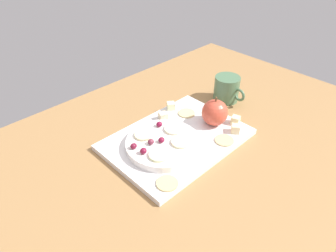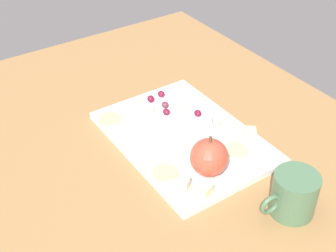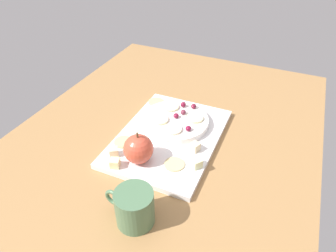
{
  "view_description": "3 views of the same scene",
  "coord_description": "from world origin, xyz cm",
  "px_view_note": "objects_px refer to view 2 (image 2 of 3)",
  "views": [
    {
      "loc": [
        -48.37,
        -41.74,
        54.86
      ],
      "look_at": [
        -3.78,
        4.22,
        8.26
      ],
      "focal_mm": 32.86,
      "sensor_mm": 36.0,
      "label": 1
    },
    {
      "loc": [
        57.4,
        -42.6,
        63.74
      ],
      "look_at": [
        -4.9,
        -0.77,
        7.62
      ],
      "focal_mm": 49.34,
      "sensor_mm": 36.0,
      "label": 2
    },
    {
      "loc": [
        55.1,
        26.99,
        56.4
      ],
      "look_at": [
        -1.52,
        2.14,
        9.67
      ],
      "focal_mm": 32.44,
      "sensor_mm": 36.0,
      "label": 3
    }
  ],
  "objects_px": {
    "cheese_cube_0": "(183,184)",
    "cracker_0": "(236,149)",
    "apple_whole": "(209,157)",
    "grape_2": "(165,105)",
    "grape_4": "(161,94)",
    "cracker_2": "(110,119)",
    "apple_slice_2": "(143,110)",
    "platter": "(183,137)",
    "apple_slice_3": "(182,103)",
    "grape_3": "(166,112)",
    "serving_dish": "(167,120)",
    "cracker_1": "(165,172)",
    "cup": "(293,194)",
    "grape_0": "(151,99)",
    "cheese_cube_3": "(225,124)",
    "grape_1": "(198,113)",
    "apple_slice_0": "(187,124)",
    "cheese_cube_2": "(250,133)",
    "apple_slice_1": "(160,126)",
    "cheese_cube_1": "(205,190)"
  },
  "relations": [
    {
      "from": "apple_slice_1",
      "to": "cracker_1",
      "type": "bearing_deg",
      "value": -28.54
    },
    {
      "from": "apple_whole",
      "to": "grape_4",
      "type": "distance_m",
      "value": 0.24
    },
    {
      "from": "cracker_2",
      "to": "apple_slice_2",
      "type": "relative_size",
      "value": 1.02
    },
    {
      "from": "apple_whole",
      "to": "grape_2",
      "type": "height_order",
      "value": "apple_whole"
    },
    {
      "from": "platter",
      "to": "grape_2",
      "type": "height_order",
      "value": "grape_2"
    },
    {
      "from": "cracker_1",
      "to": "cracker_2",
      "type": "height_order",
      "value": "same"
    },
    {
      "from": "apple_whole",
      "to": "cup",
      "type": "xyz_separation_m",
      "value": [
        0.14,
        0.07,
        -0.01
      ]
    },
    {
      "from": "cheese_cube_0",
      "to": "cracker_0",
      "type": "relative_size",
      "value": 0.45
    },
    {
      "from": "grape_4",
      "to": "grape_0",
      "type": "bearing_deg",
      "value": -81.33
    },
    {
      "from": "cheese_cube_1",
      "to": "grape_3",
      "type": "bearing_deg",
      "value": 163.43
    },
    {
      "from": "serving_dish",
      "to": "cracker_0",
      "type": "height_order",
      "value": "serving_dish"
    },
    {
      "from": "grape_2",
      "to": "apple_slice_2",
      "type": "relative_size",
      "value": 0.35
    },
    {
      "from": "grape_1",
      "to": "grape_3",
      "type": "bearing_deg",
      "value": -128.3
    },
    {
      "from": "serving_dish",
      "to": "cracker_2",
      "type": "xyz_separation_m",
      "value": [
        -0.08,
        -0.1,
        -0.01
      ]
    },
    {
      "from": "grape_3",
      "to": "apple_slice_1",
      "type": "bearing_deg",
      "value": -49.03
    },
    {
      "from": "cup",
      "to": "cracker_0",
      "type": "bearing_deg",
      "value": 174.09
    },
    {
      "from": "cheese_cube_0",
      "to": "grape_3",
      "type": "relative_size",
      "value": 1.32
    },
    {
      "from": "cheese_cube_1",
      "to": "grape_2",
      "type": "height_order",
      "value": "grape_2"
    },
    {
      "from": "cracker_1",
      "to": "grape_3",
      "type": "bearing_deg",
      "value": 145.57
    },
    {
      "from": "apple_slice_2",
      "to": "cheese_cube_0",
      "type": "bearing_deg",
      "value": -13.8
    },
    {
      "from": "apple_slice_3",
      "to": "grape_1",
      "type": "bearing_deg",
      "value": 2.58
    },
    {
      "from": "cheese_cube_2",
      "to": "cracker_1",
      "type": "height_order",
      "value": "cheese_cube_2"
    },
    {
      "from": "apple_whole",
      "to": "cheese_cube_3",
      "type": "bearing_deg",
      "value": 128.35
    },
    {
      "from": "serving_dish",
      "to": "apple_slice_2",
      "type": "distance_m",
      "value": 0.06
    },
    {
      "from": "platter",
      "to": "grape_0",
      "type": "distance_m",
      "value": 0.12
    },
    {
      "from": "cheese_cube_0",
      "to": "cracker_2",
      "type": "distance_m",
      "value": 0.26
    },
    {
      "from": "cheese_cube_2",
      "to": "grape_4",
      "type": "distance_m",
      "value": 0.22
    },
    {
      "from": "serving_dish",
      "to": "cheese_cube_0",
      "type": "bearing_deg",
      "value": -25.89
    },
    {
      "from": "cracker_1",
      "to": "grape_2",
      "type": "distance_m",
      "value": 0.19
    },
    {
      "from": "serving_dish",
      "to": "grape_3",
      "type": "bearing_deg",
      "value": 166.17
    },
    {
      "from": "cheese_cube_0",
      "to": "grape_2",
      "type": "xyz_separation_m",
      "value": [
        -0.21,
        0.1,
        0.01
      ]
    },
    {
      "from": "serving_dish",
      "to": "grape_2",
      "type": "relative_size",
      "value": 11.39
    },
    {
      "from": "cheese_cube_3",
      "to": "grape_3",
      "type": "distance_m",
      "value": 0.12
    },
    {
      "from": "serving_dish",
      "to": "grape_1",
      "type": "xyz_separation_m",
      "value": [
        0.04,
        0.05,
        0.02
      ]
    },
    {
      "from": "grape_4",
      "to": "apple_slice_2",
      "type": "bearing_deg",
      "value": -68.43
    },
    {
      "from": "apple_whole",
      "to": "apple_slice_0",
      "type": "distance_m",
      "value": 0.13
    },
    {
      "from": "apple_slice_0",
      "to": "apple_slice_3",
      "type": "bearing_deg",
      "value": 153.38
    },
    {
      "from": "apple_slice_0",
      "to": "grape_0",
      "type": "bearing_deg",
      "value": -172.32
    },
    {
      "from": "cracker_1",
      "to": "grape_1",
      "type": "distance_m",
      "value": 0.17
    },
    {
      "from": "grape_0",
      "to": "apple_slice_3",
      "type": "height_order",
      "value": "grape_0"
    },
    {
      "from": "cracker_0",
      "to": "grape_4",
      "type": "height_order",
      "value": "grape_4"
    },
    {
      "from": "cracker_2",
      "to": "apple_slice_2",
      "type": "distance_m",
      "value": 0.08
    },
    {
      "from": "apple_slice_3",
      "to": "grape_2",
      "type": "bearing_deg",
      "value": -103.84
    },
    {
      "from": "grape_3",
      "to": "grape_4",
      "type": "xyz_separation_m",
      "value": [
        -0.06,
        0.03,
        0.0
      ]
    },
    {
      "from": "serving_dish",
      "to": "cracker_1",
      "type": "relative_size",
      "value": 3.87
    },
    {
      "from": "apple_whole",
      "to": "grape_0",
      "type": "distance_m",
      "value": 0.24
    },
    {
      "from": "grape_2",
      "to": "grape_3",
      "type": "bearing_deg",
      "value": -27.75
    },
    {
      "from": "cheese_cube_0",
      "to": "grape_0",
      "type": "height_order",
      "value": "grape_0"
    },
    {
      "from": "grape_2",
      "to": "apple_slice_3",
      "type": "xyz_separation_m",
      "value": [
        0.01,
        0.04,
        -0.0
      ]
    },
    {
      "from": "cheese_cube_2",
      "to": "apple_slice_1",
      "type": "distance_m",
      "value": 0.18
    }
  ]
}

